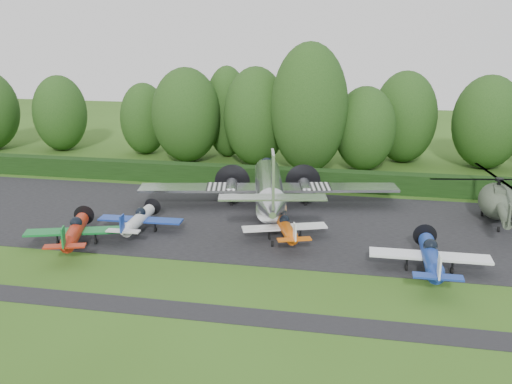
% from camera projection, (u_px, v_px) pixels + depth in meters
% --- Properties ---
extents(ground, '(160.00, 160.00, 0.00)m').
position_uv_depth(ground, '(217.00, 269.00, 38.92)').
color(ground, '#305317').
rests_on(ground, ground).
extents(apron, '(70.00, 18.00, 0.01)m').
position_uv_depth(apron, '(247.00, 221.00, 48.33)').
color(apron, black).
rests_on(apron, ground).
extents(taxiway_verge, '(70.00, 2.00, 0.00)m').
position_uv_depth(taxiway_verge, '(191.00, 311.00, 33.28)').
color(taxiway_verge, black).
rests_on(taxiway_verge, ground).
extents(hedgerow, '(90.00, 1.60, 2.00)m').
position_uv_depth(hedgerow, '(269.00, 186.00, 58.68)').
color(hedgerow, black).
rests_on(hedgerow, ground).
extents(transport_plane, '(23.50, 18.02, 7.53)m').
position_uv_depth(transport_plane, '(268.00, 188.00, 50.58)').
color(transport_plane, silver).
rests_on(transport_plane, ground).
extents(light_plane_red, '(7.57, 7.96, 2.91)m').
position_uv_depth(light_plane_red, '(75.00, 231.00, 42.60)').
color(light_plane_red, '#A4230F').
rests_on(light_plane_red, ground).
extents(light_plane_white, '(6.83, 7.18, 2.62)m').
position_uv_depth(light_plane_white, '(139.00, 220.00, 45.49)').
color(light_plane_white, silver).
rests_on(light_plane_white, ground).
extents(light_plane_orange, '(6.60, 6.94, 2.54)m').
position_uv_depth(light_plane_orange, '(286.00, 227.00, 43.89)').
color(light_plane_orange, '#D5590C').
rests_on(light_plane_orange, ground).
extents(light_plane_blue, '(7.99, 8.40, 3.07)m').
position_uv_depth(light_plane_blue, '(431.00, 256.00, 37.87)').
color(light_plane_blue, navy).
rests_on(light_plane_blue, ground).
extents(helicopter, '(11.53, 13.50, 3.71)m').
position_uv_depth(helicopter, '(497.00, 198.00, 48.00)').
color(helicopter, '#3D4636').
rests_on(helicopter, ground).
extents(tree_0, '(7.47, 7.47, 11.49)m').
position_uv_depth(tree_0, '(256.00, 116.00, 66.13)').
color(tree_0, black).
rests_on(tree_0, ground).
extents(tree_1, '(8.21, 8.21, 11.27)m').
position_uv_depth(tree_1, '(186.00, 115.00, 67.85)').
color(tree_1, black).
rests_on(tree_1, ground).
extents(tree_2, '(5.99, 5.99, 9.04)m').
position_uv_depth(tree_2, '(144.00, 119.00, 72.13)').
color(tree_2, black).
rests_on(tree_2, ground).
extents(tree_3, '(8.51, 8.51, 14.34)m').
position_uv_depth(tree_3, '(309.00, 108.00, 62.53)').
color(tree_3, black).
rests_on(tree_3, ground).
extents(tree_4, '(6.89, 6.89, 9.52)m').
position_uv_depth(tree_4, '(365.00, 129.00, 64.05)').
color(tree_4, black).
rests_on(tree_4, ground).
extents(tree_7, '(7.91, 7.91, 10.70)m').
position_uv_depth(tree_7, '(488.00, 122.00, 64.60)').
color(tree_7, black).
rests_on(tree_7, ground).
extents(tree_8, '(6.86, 6.86, 9.79)m').
position_uv_depth(tree_8, '(60.00, 113.00, 74.06)').
color(tree_8, black).
rests_on(tree_8, ground).
extents(tree_10, '(5.55, 5.55, 11.26)m').
position_uv_depth(tree_10, '(227.00, 112.00, 70.30)').
color(tree_10, black).
rests_on(tree_10, ground).
extents(tree_11, '(7.56, 7.56, 10.89)m').
position_uv_depth(tree_11, '(405.00, 117.00, 67.57)').
color(tree_11, black).
rests_on(tree_11, ground).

